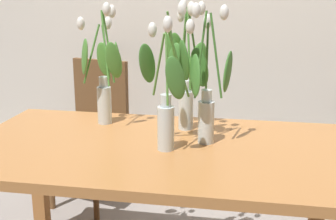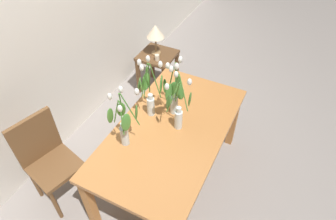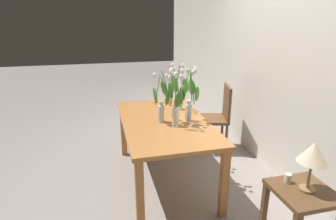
{
  "view_description": "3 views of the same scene",
  "coord_description": "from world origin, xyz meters",
  "px_view_note": "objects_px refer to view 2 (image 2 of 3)",
  "views": [
    {
      "loc": [
        0.37,
        -1.73,
        1.37
      ],
      "look_at": [
        0.06,
        -0.04,
        0.91
      ],
      "focal_mm": 47.71,
      "sensor_mm": 36.0,
      "label": 1
    },
    {
      "loc": [
        -1.57,
        -0.75,
        2.62
      ],
      "look_at": [
        -0.01,
        0.03,
        0.96
      ],
      "focal_mm": 31.59,
      "sensor_mm": 36.0,
      "label": 2
    },
    {
      "loc": [
        2.78,
        -0.65,
        1.8
      ],
      "look_at": [
        0.07,
        0.03,
        0.87
      ],
      "focal_mm": 29.93,
      "sensor_mm": 36.0,
      "label": 3
    }
  ],
  "objects_px": {
    "tulip_vase_0": "(124,123)",
    "table_lamp": "(156,32)",
    "dining_chair": "(47,157)",
    "pillar_candle": "(157,58)",
    "side_table": "(158,62)",
    "tulip_vase_3": "(177,106)",
    "tulip_vase_1": "(149,93)",
    "tulip_vase_2": "(174,95)",
    "dining_table": "(171,136)"
  },
  "relations": [
    {
      "from": "tulip_vase_2",
      "to": "side_table",
      "type": "xyz_separation_m",
      "value": [
        1.04,
        0.73,
        -0.52
      ]
    },
    {
      "from": "side_table",
      "to": "dining_chair",
      "type": "bearing_deg",
      "value": 176.35
    },
    {
      "from": "tulip_vase_2",
      "to": "tulip_vase_0",
      "type": "bearing_deg",
      "value": 158.94
    },
    {
      "from": "tulip_vase_1",
      "to": "tulip_vase_2",
      "type": "relative_size",
      "value": 1.01
    },
    {
      "from": "dining_chair",
      "to": "pillar_candle",
      "type": "bearing_deg",
      "value": -5.86
    },
    {
      "from": "dining_chair",
      "to": "tulip_vase_0",
      "type": "bearing_deg",
      "value": -64.88
    },
    {
      "from": "dining_table",
      "to": "dining_chair",
      "type": "relative_size",
      "value": 1.72
    },
    {
      "from": "tulip_vase_1",
      "to": "dining_table",
      "type": "bearing_deg",
      "value": -110.13
    },
    {
      "from": "dining_chair",
      "to": "side_table",
      "type": "bearing_deg",
      "value": -3.65
    },
    {
      "from": "pillar_candle",
      "to": "dining_chair",
      "type": "bearing_deg",
      "value": 174.14
    },
    {
      "from": "tulip_vase_3",
      "to": "tulip_vase_1",
      "type": "bearing_deg",
      "value": 83.28
    },
    {
      "from": "side_table",
      "to": "table_lamp",
      "type": "bearing_deg",
      "value": 70.71
    },
    {
      "from": "table_lamp",
      "to": "tulip_vase_3",
      "type": "bearing_deg",
      "value": -144.7
    },
    {
      "from": "table_lamp",
      "to": "pillar_candle",
      "type": "bearing_deg",
      "value": -147.61
    },
    {
      "from": "tulip_vase_3",
      "to": "pillar_candle",
      "type": "height_order",
      "value": "tulip_vase_3"
    },
    {
      "from": "dining_chair",
      "to": "pillar_candle",
      "type": "relative_size",
      "value": 12.4
    },
    {
      "from": "tulip_vase_1",
      "to": "table_lamp",
      "type": "distance_m",
      "value": 1.3
    },
    {
      "from": "dining_table",
      "to": "tulip_vase_0",
      "type": "bearing_deg",
      "value": 138.61
    },
    {
      "from": "table_lamp",
      "to": "pillar_candle",
      "type": "relative_size",
      "value": 5.31
    },
    {
      "from": "dining_table",
      "to": "tulip_vase_1",
      "type": "height_order",
      "value": "tulip_vase_1"
    },
    {
      "from": "dining_table",
      "to": "tulip_vase_1",
      "type": "distance_m",
      "value": 0.43
    },
    {
      "from": "dining_table",
      "to": "tulip_vase_0",
      "type": "distance_m",
      "value": 0.51
    },
    {
      "from": "table_lamp",
      "to": "dining_table",
      "type": "bearing_deg",
      "value": -146.8
    },
    {
      "from": "tulip_vase_2",
      "to": "tulip_vase_3",
      "type": "relative_size",
      "value": 0.99
    },
    {
      "from": "dining_table",
      "to": "dining_chair",
      "type": "bearing_deg",
      "value": 123.39
    },
    {
      "from": "tulip_vase_1",
      "to": "dining_chair",
      "type": "distance_m",
      "value": 1.07
    },
    {
      "from": "dining_table",
      "to": "table_lamp",
      "type": "bearing_deg",
      "value": 33.2
    },
    {
      "from": "tulip_vase_2",
      "to": "dining_table",
      "type": "bearing_deg",
      "value": -161.51
    },
    {
      "from": "tulip_vase_0",
      "to": "tulip_vase_3",
      "type": "bearing_deg",
      "value": -38.62
    },
    {
      "from": "tulip_vase_2",
      "to": "dining_chair",
      "type": "relative_size",
      "value": 0.62
    },
    {
      "from": "dining_table",
      "to": "tulip_vase_3",
      "type": "distance_m",
      "value": 0.33
    },
    {
      "from": "tulip_vase_0",
      "to": "dining_chair",
      "type": "height_order",
      "value": "tulip_vase_0"
    },
    {
      "from": "tulip_vase_2",
      "to": "tulip_vase_1",
      "type": "bearing_deg",
      "value": 120.67
    },
    {
      "from": "side_table",
      "to": "pillar_candle",
      "type": "bearing_deg",
      "value": -153.26
    },
    {
      "from": "tulip_vase_2",
      "to": "tulip_vase_3",
      "type": "height_order",
      "value": "tulip_vase_3"
    },
    {
      "from": "tulip_vase_2",
      "to": "table_lamp",
      "type": "bearing_deg",
      "value": 35.64
    },
    {
      "from": "tulip_vase_0",
      "to": "table_lamp",
      "type": "distance_m",
      "value": 1.66
    },
    {
      "from": "tulip_vase_1",
      "to": "tulip_vase_3",
      "type": "height_order",
      "value": "tulip_vase_1"
    },
    {
      "from": "tulip_vase_0",
      "to": "tulip_vase_2",
      "type": "bearing_deg",
      "value": -21.06
    },
    {
      "from": "dining_table",
      "to": "dining_chair",
      "type": "height_order",
      "value": "dining_chair"
    },
    {
      "from": "tulip_vase_1",
      "to": "side_table",
      "type": "relative_size",
      "value": 1.07
    },
    {
      "from": "tulip_vase_2",
      "to": "pillar_candle",
      "type": "xyz_separation_m",
      "value": [
        0.92,
        0.67,
        -0.36
      ]
    },
    {
      "from": "tulip_vase_0",
      "to": "table_lamp",
      "type": "relative_size",
      "value": 1.45
    },
    {
      "from": "tulip_vase_3",
      "to": "pillar_candle",
      "type": "xyz_separation_m",
      "value": [
        1.07,
        0.77,
        -0.39
      ]
    },
    {
      "from": "table_lamp",
      "to": "tulip_vase_1",
      "type": "bearing_deg",
      "value": -154.08
    },
    {
      "from": "dining_table",
      "to": "tulip_vase_0",
      "type": "relative_size",
      "value": 2.77
    },
    {
      "from": "pillar_candle",
      "to": "tulip_vase_1",
      "type": "bearing_deg",
      "value": -154.92
    },
    {
      "from": "table_lamp",
      "to": "pillar_candle",
      "type": "distance_m",
      "value": 0.31
    },
    {
      "from": "tulip_vase_1",
      "to": "pillar_candle",
      "type": "distance_m",
      "value": 1.21
    },
    {
      "from": "tulip_vase_1",
      "to": "dining_chair",
      "type": "relative_size",
      "value": 0.63
    }
  ]
}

